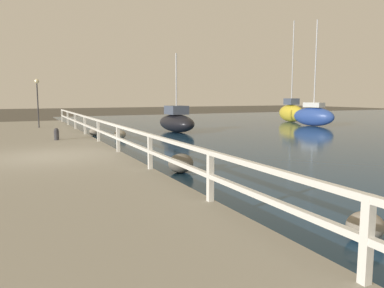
{
  "coord_description": "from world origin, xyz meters",
  "views": [
    {
      "loc": [
        -0.85,
        -12.15,
        2.2
      ],
      "look_at": [
        3.87,
        -2.15,
        0.78
      ],
      "focal_mm": 35.0,
      "sensor_mm": 36.0,
      "label": 1
    }
  ],
  "objects": [
    {
      "name": "sailboat_blue",
      "position": [
        19.06,
        9.0,
        0.79
      ],
      "size": [
        1.95,
        3.5,
        7.62
      ],
      "rotation": [
        0.0,
        0.0,
        0.25
      ],
      "color": "#2D4C9E",
      "rests_on": "water_surface"
    },
    {
      "name": "dock_walkway",
      "position": [
        0.0,
        0.0,
        0.18
      ],
      "size": [
        4.56,
        36.0,
        0.35
      ],
      "color": "gray",
      "rests_on": "ground"
    },
    {
      "name": "boulder_water_edge",
      "position": [
        3.98,
        6.78,
        0.23
      ],
      "size": [
        0.61,
        0.55,
        0.46
      ],
      "color": "gray",
      "rests_on": "ground"
    },
    {
      "name": "dock_lamp",
      "position": [
        0.37,
        11.61,
        2.49
      ],
      "size": [
        0.27,
        0.27,
        2.84
      ],
      "color": "#2D2D33",
      "rests_on": "dock_walkway"
    },
    {
      "name": "sailboat_black",
      "position": [
        8.06,
        8.96,
        0.65
      ],
      "size": [
        1.72,
        3.78,
        4.75
      ],
      "rotation": [
        0.0,
        0.0,
        0.05
      ],
      "color": "black",
      "rests_on": "water_surface"
    },
    {
      "name": "ground_plane",
      "position": [
        0.0,
        0.0,
        0.0
      ],
      "size": [
        120.0,
        120.0,
        0.0
      ],
      "primitive_type": "plane",
      "color": "#4C473D"
    },
    {
      "name": "sailboat_yellow",
      "position": [
        20.53,
        13.25,
        0.86
      ],
      "size": [
        1.51,
        3.18,
        8.42
      ],
      "rotation": [
        0.0,
        0.0,
        -0.09
      ],
      "color": "gold",
      "rests_on": "water_surface"
    },
    {
      "name": "mooring_bollard",
      "position": [
        0.68,
        4.52,
        0.61
      ],
      "size": [
        0.2,
        0.2,
        0.51
      ],
      "color": "#333338",
      "rests_on": "dock_walkway"
    },
    {
      "name": "boulder_mid_strip",
      "position": [
        3.9,
        -8.3,
        0.22
      ],
      "size": [
        0.59,
        0.53,
        0.44
      ],
      "color": "gray",
      "rests_on": "ground"
    },
    {
      "name": "railing",
      "position": [
        2.18,
        -0.0,
        0.98
      ],
      "size": [
        0.1,
        32.5,
        0.9
      ],
      "color": "white",
      "rests_on": "dock_walkway"
    },
    {
      "name": "boulder_far_strip",
      "position": [
        3.39,
        -2.42,
        0.28
      ],
      "size": [
        0.74,
        0.66,
        0.55
      ],
      "color": "#666056",
      "rests_on": "ground"
    },
    {
      "name": "boulder_upstream",
      "position": [
        3.1,
        8.94,
        0.22
      ],
      "size": [
        0.59,
        0.53,
        0.44
      ],
      "color": "gray",
      "rests_on": "ground"
    }
  ]
}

